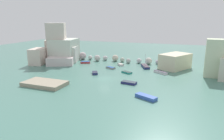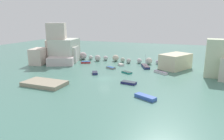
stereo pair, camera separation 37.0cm
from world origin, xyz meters
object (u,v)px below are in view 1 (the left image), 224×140
(moored_boat_0, at_px, (111,68))
(moored_boat_3, at_px, (146,97))
(moored_boat_5, at_px, (160,72))
(moored_boat_7, at_px, (95,73))
(moored_boat_8, at_px, (85,62))
(stone_dock, at_px, (45,83))
(moored_boat_1, at_px, (145,66))
(moored_boat_4, at_px, (127,72))
(moored_boat_6, at_px, (121,65))
(moored_boat_2, at_px, (129,83))

(moored_boat_0, relative_size, moored_boat_3, 0.73)
(moored_boat_5, xyz_separation_m, moored_boat_7, (-16.20, -6.46, -0.00))
(moored_boat_7, xyz_separation_m, moored_boat_8, (-8.63, 11.61, 0.03))
(stone_dock, distance_m, moored_boat_3, 22.24)
(moored_boat_5, xyz_separation_m, moored_boat_8, (-24.83, 5.15, 0.03))
(moored_boat_1, height_order, moored_boat_4, moored_boat_1)
(moored_boat_3, xyz_separation_m, moored_boat_7, (-15.94, 12.94, -0.04))
(moored_boat_3, relative_size, moored_boat_7, 1.50)
(moored_boat_6, bearing_deg, moored_boat_3, 168.26)
(moored_boat_2, height_order, moored_boat_6, moored_boat_6)
(moored_boat_5, bearing_deg, moored_boat_3, -52.40)
(moored_boat_0, xyz_separation_m, moored_boat_6, (1.57, 4.94, 0.03))
(moored_boat_2, relative_size, moored_boat_7, 1.24)
(moored_boat_0, distance_m, moored_boat_3, 24.57)
(stone_dock, xyz_separation_m, moored_boat_5, (22.48, 19.00, -0.12))
(moored_boat_1, height_order, moored_boat_3, moored_boat_1)
(stone_dock, relative_size, moored_boat_5, 2.34)
(moored_boat_3, bearing_deg, moored_boat_8, 161.04)
(moored_boat_5, bearing_deg, stone_dock, -101.46)
(moored_boat_8, bearing_deg, moored_boat_4, -50.25)
(moored_boat_3, relative_size, moored_boat_6, 1.55)
(stone_dock, bearing_deg, moored_boat_3, -1.05)
(moored_boat_2, relative_size, moored_boat_4, 1.13)
(moored_boat_0, relative_size, moored_boat_1, 0.54)
(moored_boat_3, distance_m, moored_boat_7, 20.54)
(moored_boat_1, bearing_deg, moored_boat_3, 168.15)
(moored_boat_4, bearing_deg, moored_boat_6, -33.20)
(moored_boat_6, bearing_deg, moored_boat_0, 123.94)
(moored_boat_1, bearing_deg, moored_boat_8, 68.15)
(moored_boat_4, xyz_separation_m, moored_boat_7, (-7.69, -3.62, 0.07))
(stone_dock, xyz_separation_m, moored_boat_6, (9.67, 24.62, -0.13))
(moored_boat_0, distance_m, moored_boat_4, 6.87)
(stone_dock, height_order, moored_boat_6, stone_dock)
(stone_dock, height_order, moored_boat_1, moored_boat_1)
(stone_dock, relative_size, moored_boat_0, 2.95)
(stone_dock, distance_m, moored_boat_7, 14.03)
(moored_boat_3, height_order, moored_boat_7, moored_boat_3)
(stone_dock, relative_size, moored_boat_7, 3.23)
(stone_dock, height_order, moored_boat_4, stone_dock)
(moored_boat_5, bearing_deg, moored_boat_1, 171.38)
(moored_boat_0, height_order, moored_boat_2, moored_boat_2)
(moored_boat_3, height_order, moored_boat_4, moored_boat_3)
(moored_boat_6, relative_size, moored_boat_7, 0.97)
(moored_boat_2, bearing_deg, moored_boat_7, 162.17)
(moored_boat_1, bearing_deg, moored_boat_7, 114.42)
(moored_boat_6, bearing_deg, moored_boat_4, 168.62)
(moored_boat_4, distance_m, moored_boat_5, 8.97)
(stone_dock, relative_size, moored_boat_2, 2.60)
(moored_boat_4, distance_m, moored_boat_6, 9.50)
(stone_dock, bearing_deg, moored_boat_8, 95.54)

